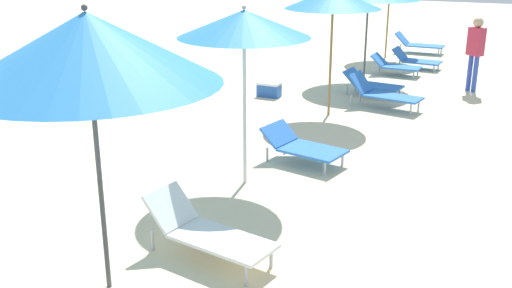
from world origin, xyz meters
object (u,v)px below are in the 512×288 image
Objects in this scene: umbrella_third at (88,48)px; lounger_third_shoreside at (207,231)px; umbrella_fourth at (244,24)px; lounger_sixth_shoreside at (395,65)px; person_walking_near at (476,47)px; lounger_farthest_inland at (415,59)px; lounger_fifth_shoreside at (383,93)px; lounger_sixth_inland at (372,84)px; lounger_fourth_shoreside at (302,146)px; cooler_box at (269,90)px; lounger_farthest_shoreside at (418,44)px.

umbrella_third is 2.44m from lounger_third_shoreside.
umbrella_fourth is 1.98× the size of lounger_sixth_shoreside.
umbrella_fourth is 1.49× the size of person_walking_near.
lounger_fifth_shoreside is at bearing -83.86° from lounger_farthest_inland.
lounger_sixth_inland reaches higher than lounger_farthest_inland.
person_walking_near is at bearing -47.24° from lounger_farthest_inland.
lounger_farthest_inland is at bearing 99.87° from lounger_fourth_shoreside.
lounger_sixth_shoreside is 2.42m from lounger_sixth_inland.
umbrella_fourth reaches higher than cooler_box.
cooler_box is at bearing -22.71° from person_walking_near.
lounger_sixth_inland is 2.59× the size of cooler_box.
lounger_fifth_shoreside is 1.18× the size of lounger_farthest_inland.
lounger_fifth_shoreside is 0.92× the size of person_walking_near.
umbrella_fourth reaches higher than lounger_third_shoreside.
umbrella_fourth is at bearing -91.12° from lounger_farthest_shoreside.
lounger_fifth_shoreside is (0.50, 3.80, 0.05)m from lounger_fourth_shoreside.
umbrella_fourth is 1.88× the size of lounger_sixth_inland.
umbrella_fourth is 8.65m from lounger_sixth_shoreside.
lounger_third_shoreside is 0.63× the size of umbrella_fourth.
umbrella_fourth is 5.62m from cooler_box.
lounger_sixth_shoreside is 4.10m from cooler_box.
lounger_sixth_shoreside is at bearing -102.49° from lounger_farthest_inland.
lounger_farthest_inland is (0.32, -2.50, -0.04)m from lounger_farthest_shoreside.
person_walking_near is at bearing 75.29° from umbrella_third.
lounger_farthest_shoreside reaches higher than lounger_sixth_shoreside.
lounger_fourth_shoreside is at bearing 81.56° from umbrella_third.
lounger_sixth_shoreside is at bearing 57.57° from cooler_box.
lounger_sixth_inland is at bearing -91.27° from lounger_farthest_inland.
lounger_fifth_shoreside is at bearing 82.03° from umbrella_third.
umbrella_fourth reaches higher than person_walking_near.
person_walking_near is at bearing -65.22° from lounger_farthest_shoreside.
cooler_box is at bearing -168.51° from lounger_fifth_shoreside.
lounger_third_shoreside is 14.18m from lounger_farthest_shoreside.
lounger_sixth_inland is (0.01, 8.16, -0.05)m from lounger_third_shoreside.
lounger_third_shoreside is 7.43m from cooler_box.
lounger_farthest_shoreside is 1.12× the size of lounger_farthest_inland.
lounger_third_shoreside is 1.18× the size of lounger_sixth_inland.
lounger_fifth_shoreside reaches higher than cooler_box.
lounger_fifth_shoreside is (0.48, 7.14, 0.01)m from lounger_third_shoreside.
lounger_third_shoreside is 1.02× the size of lounger_fifth_shoreside.
lounger_third_shoreside is at bearing -88.57° from lounger_farthest_shoreside.
umbrella_third reaches higher than lounger_sixth_inland.
cooler_box is (-1.61, 4.93, -2.17)m from umbrella_fourth.
umbrella_third reaches higher than lounger_fifth_shoreside.
lounger_third_shoreside is at bearing -73.38° from cooler_box.
lounger_sixth_inland is 6.02m from lounger_farthest_shoreside.
person_walking_near is (1.98, -4.68, 0.76)m from lounger_farthest_shoreside.
umbrella_fourth is at bearing 18.27° from person_walking_near.
person_walking_near is (2.08, 1.34, 0.78)m from lounger_sixth_inland.
lounger_sixth_inland is 0.79× the size of person_walking_near.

